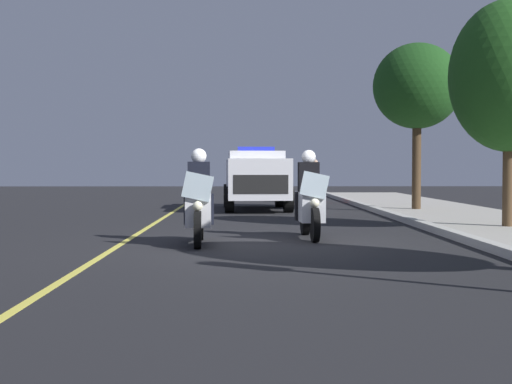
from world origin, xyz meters
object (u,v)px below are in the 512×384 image
(police_motorcycle_lead_right, at_px, (310,202))
(police_suv, at_px, (256,177))
(tree_far_back, at_px, (417,87))
(cyclist_background, at_px, (315,181))
(tree_mid_block, at_px, (509,76))
(police_motorcycle_lead_left, at_px, (199,205))

(police_motorcycle_lead_right, bearing_deg, police_suv, -174.71)
(tree_far_back, bearing_deg, police_motorcycle_lead_right, -26.18)
(police_motorcycle_lead_right, relative_size, police_suv, 0.43)
(cyclist_background, height_order, tree_mid_block, tree_mid_block)
(police_suv, bearing_deg, tree_far_back, 74.53)
(police_motorcycle_lead_right, relative_size, tree_far_back, 0.42)
(police_suv, bearing_deg, police_motorcycle_lead_right, 5.29)
(police_motorcycle_lead_right, height_order, tree_far_back, tree_far_back)
(tree_mid_block, distance_m, tree_far_back, 6.62)
(tree_far_back, bearing_deg, police_motorcycle_lead_left, -33.60)
(police_motorcycle_lead_left, relative_size, tree_mid_block, 0.44)
(tree_mid_block, xyz_separation_m, tree_far_back, (-6.58, -0.43, 0.50))
(police_motorcycle_lead_right, height_order, police_suv, police_suv)
(police_motorcycle_lead_right, bearing_deg, police_motorcycle_lead_left, -64.22)
(police_suv, height_order, tree_mid_block, tree_mid_block)
(police_motorcycle_lead_right, relative_size, tree_mid_block, 0.44)
(tree_mid_block, bearing_deg, cyclist_background, -166.48)
(tree_mid_block, height_order, tree_far_back, tree_far_back)
(police_suv, bearing_deg, police_motorcycle_lead_left, -6.48)
(police_motorcycle_lead_right, distance_m, tree_mid_block, 5.44)
(police_motorcycle_lead_right, xyz_separation_m, tree_far_back, (-8.21, 4.03, 3.15))
(police_motorcycle_lead_right, distance_m, tree_far_back, 9.67)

